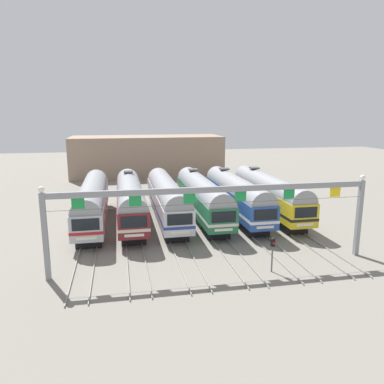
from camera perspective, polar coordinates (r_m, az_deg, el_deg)
The scene contains 11 objects.
ground_plane at distance 42.61m, azimuth -1.13°, elevation -4.23°, with size 160.00×160.00×0.00m, color gray.
track_bed at distance 58.93m, azimuth -4.03°, elevation 0.40°, with size 21.73×70.00×0.15m.
commuter_train_stainless at distance 41.44m, azimuth -15.05°, elevation -1.28°, with size 2.88×18.06×4.77m.
commuter_train_maroon at distance 41.35m, azimuth -9.46°, elevation -1.06°, with size 2.88×18.06×5.05m.
commuter_train_silver at distance 41.64m, azimuth -3.89°, elevation -0.83°, with size 2.88×18.06×4.77m.
commuter_train_green at distance 42.33m, azimuth 1.55°, elevation -0.59°, with size 2.88×18.06×5.05m.
commuter_train_blue at distance 43.38m, azimuth 6.77°, elevation -0.36°, with size 2.88×18.06×5.05m.
commuter_train_yellow at distance 44.78m, azimuth 11.70°, elevation -0.14°, with size 2.88×18.06×5.05m.
catenary_gantry at distance 28.49m, azimuth 3.59°, elevation -1.37°, with size 25.47×0.44×6.97m.
yard_signal_mast at distance 29.08m, azimuth 12.27°, elevation -8.44°, with size 0.28×0.35×2.71m.
maintenance_building at distance 73.18m, azimuth -6.91°, elevation 5.55°, with size 28.65×10.00×7.55m, color gray.
Camera 1 is at (-7.11, -40.28, 11.95)m, focal length 34.73 mm.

